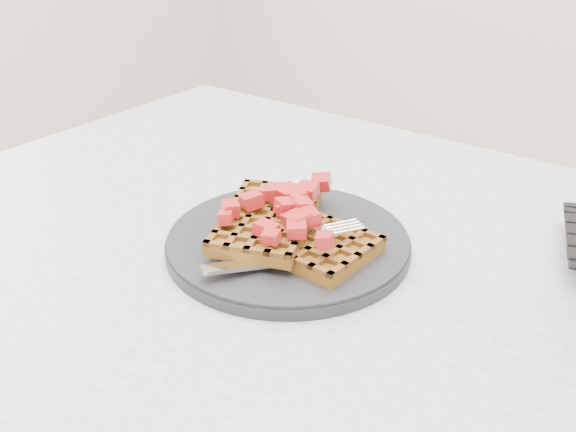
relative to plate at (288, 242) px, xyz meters
The scene contains 5 objects.
table 0.15m from the plate, 10.39° to the left, with size 1.20×0.80×0.75m.
plate is the anchor object (origin of this frame).
waffles 0.02m from the plate, 87.49° to the right, with size 0.21×0.20×0.03m.
strawberry_pile 0.05m from the plate, 26.57° to the left, with size 0.15×0.15×0.02m, color #99080D, non-canonical shape.
fork 0.06m from the plate, 44.72° to the right, with size 0.02×0.18×0.02m, color silver, non-canonical shape.
Camera 1 is at (0.27, -0.50, 1.11)m, focal length 40.00 mm.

